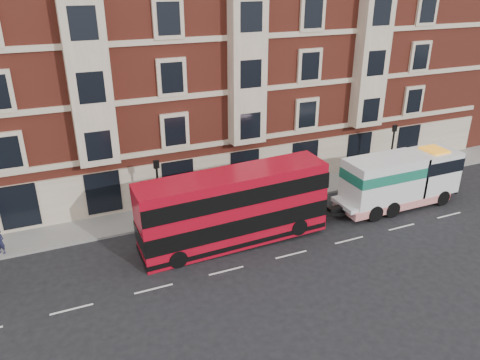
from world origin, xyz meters
name	(u,v)px	position (x,y,z in m)	size (l,w,h in m)	color
ground	(291,255)	(0.00, 0.00, 0.00)	(120.00, 120.00, 0.00)	black
sidewalk	(239,200)	(0.00, 7.50, 0.07)	(90.00, 3.00, 0.15)	slate
victorian_terrace	(206,41)	(0.50, 15.00, 10.07)	(45.00, 12.00, 20.40)	maroon
lamp_post_west	(158,188)	(-6.00, 6.20, 2.68)	(0.35, 0.15, 4.35)	black
lamp_post_east	(392,148)	(12.00, 6.20, 2.68)	(0.35, 0.15, 4.35)	black
double_decker_bus	(234,207)	(-2.51, 2.52, 2.39)	(11.15, 2.56, 4.51)	#A8091B
tow_truck	(398,180)	(9.55, 2.52, 1.97)	(8.93, 2.64, 3.72)	silver
pedestrian	(0,242)	(-15.14, 6.49, 0.90)	(0.55, 0.36, 1.51)	#1C1D39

